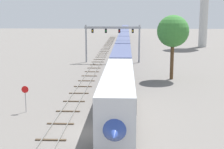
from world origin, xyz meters
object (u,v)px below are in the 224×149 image
at_px(stop_sign, 25,95).
at_px(signal_gantry, 113,35).
at_px(passenger_train, 124,41).
at_px(trackside_tree_left, 173,32).

bearing_deg(stop_sign, signal_gantry, 77.92).
relative_size(signal_gantry, stop_sign, 4.20).
distance_m(passenger_train, stop_sign, 60.76).
relative_size(passenger_train, stop_sign, 49.92).
bearing_deg(stop_sign, passenger_train, 80.53).
bearing_deg(stop_sign, trackside_tree_left, 45.69).
xyz_separation_m(passenger_train, stop_sign, (-10.00, -59.93, -0.74)).
distance_m(stop_sign, trackside_tree_left, 26.52).
relative_size(passenger_train, signal_gantry, 11.88).
bearing_deg(signal_gantry, trackside_tree_left, -59.76).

